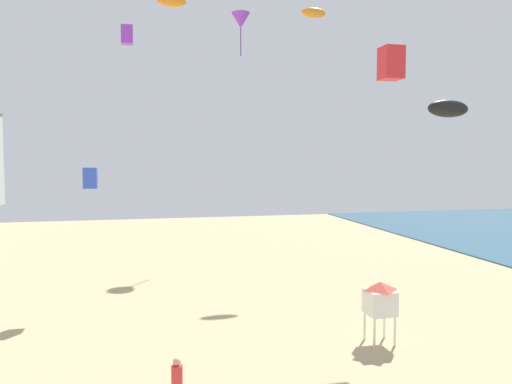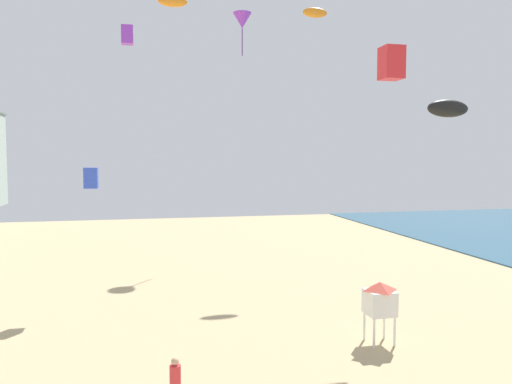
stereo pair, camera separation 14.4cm
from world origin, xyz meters
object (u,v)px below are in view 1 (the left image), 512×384
at_px(kite_orange_parafoil, 172,1).
at_px(kite_orange_parafoil_2, 314,13).
at_px(kite_blue_box_2, 90,178).
at_px(kite_black_parafoil, 448,109).
at_px(kite_red_box, 391,63).
at_px(lifeguard_stand, 380,299).
at_px(kite_flyer, 177,381).
at_px(kite_purple_delta_3, 241,21).
at_px(kite_purple_box, 127,35).

xyz_separation_m(kite_orange_parafoil, kite_orange_parafoil_2, (10.35, 3.54, 0.98)).
bearing_deg(kite_orange_parafoil, kite_blue_box_2, -138.20).
height_order(kite_black_parafoil, kite_blue_box_2, kite_black_parafoil).
relative_size(kite_black_parafoil, kite_blue_box_2, 1.58).
bearing_deg(kite_black_parafoil, kite_orange_parafoil_2, 86.85).
bearing_deg(kite_red_box, kite_orange_parafoil_2, 87.49).
relative_size(lifeguard_stand, kite_red_box, 1.63).
distance_m(kite_flyer, kite_black_parafoil, 13.61).
height_order(kite_purple_delta_3, kite_red_box, kite_purple_delta_3).
xyz_separation_m(lifeguard_stand, kite_purple_delta_3, (-1.08, 23.54, 17.40)).
distance_m(lifeguard_stand, kite_purple_delta_3, 29.29).
xyz_separation_m(kite_black_parafoil, kite_orange_parafoil, (-9.37, 14.32, 7.66)).
distance_m(lifeguard_stand, kite_purple_box, 16.34).
bearing_deg(kite_purple_delta_3, kite_blue_box_2, -126.46).
bearing_deg(kite_flyer, kite_orange_parafoil, -148.92).
relative_size(kite_flyer, lifeguard_stand, 0.64).
bearing_deg(lifeguard_stand, kite_purple_delta_3, 112.40).
bearing_deg(kite_red_box, kite_flyer, -145.63).
height_order(kite_purple_delta_3, kite_orange_parafoil, kite_purple_delta_3).
distance_m(kite_flyer, kite_blue_box_2, 14.06).
xyz_separation_m(lifeguard_stand, kite_blue_box_2, (-12.05, 8.69, 4.74)).
distance_m(kite_flyer, kite_red_box, 17.26).
bearing_deg(lifeguard_stand, kite_blue_box_2, 163.99).
xyz_separation_m(kite_purple_box, kite_orange_parafoil_2, (12.86, 10.41, 4.78)).
xyz_separation_m(kite_flyer, kite_red_box, (10.81, 7.39, 11.24)).
relative_size(kite_flyer, kite_purple_delta_3, 0.46).
height_order(kite_flyer, kite_orange_parafoil, kite_orange_parafoil).
distance_m(lifeguard_stand, kite_black_parafoil, 8.01).
xyz_separation_m(kite_red_box, kite_orange_parafoil_2, (0.55, 12.59, 5.95)).
xyz_separation_m(lifeguard_stand, kite_purple_box, (-10.02, 5.88, 11.49)).
xyz_separation_m(kite_purple_delta_3, kite_purple_box, (-8.94, -17.66, -5.91)).
bearing_deg(kite_blue_box_2, kite_orange_parafoil, 41.80).
relative_size(kite_red_box, kite_blue_box_2, 1.44).
distance_m(kite_purple_delta_3, kite_red_box, 21.33).
height_order(kite_flyer, kite_purple_delta_3, kite_purple_delta_3).
distance_m(kite_orange_parafoil, kite_orange_parafoil_2, 10.98).
bearing_deg(kite_blue_box_2, lifeguard_stand, -35.79).
height_order(lifeguard_stand, kite_orange_parafoil_2, kite_orange_parafoil_2).
distance_m(kite_flyer, kite_purple_box, 15.74).
height_order(kite_purple_box, kite_blue_box_2, kite_purple_box).
bearing_deg(kite_orange_parafoil_2, kite_flyer, -119.62).
distance_m(kite_red_box, kite_blue_box_2, 16.17).
height_order(kite_red_box, kite_purple_box, kite_purple_box).
bearing_deg(kite_purple_delta_3, kite_red_box, -80.37).
bearing_deg(kite_purple_delta_3, kite_purple_box, -116.85).
xyz_separation_m(kite_red_box, kite_purple_box, (-12.31, 2.18, 1.17)).
relative_size(lifeguard_stand, kite_black_parafoil, 1.50).
relative_size(kite_purple_delta_3, kite_purple_box, 4.23).
height_order(kite_black_parafoil, kite_purple_box, kite_purple_box).
relative_size(kite_flyer, kite_black_parafoil, 0.96).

